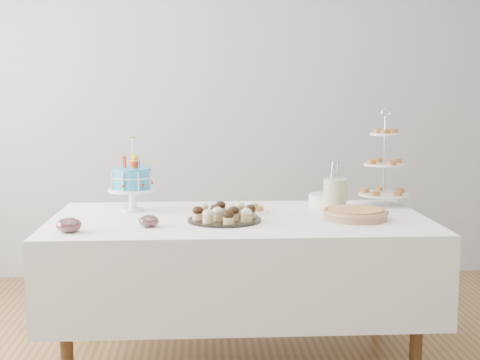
{
  "coord_description": "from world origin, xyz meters",
  "views": [
    {
      "loc": [
        -0.19,
        -3.06,
        1.4
      ],
      "look_at": [
        0.0,
        0.3,
        0.96
      ],
      "focal_mm": 50.0,
      "sensor_mm": 36.0,
      "label": 1
    }
  ],
  "objects": [
    {
      "name": "utensil_pitcher",
      "position": [
        0.52,
        0.43,
        0.87
      ],
      "size": [
        0.13,
        0.12,
        0.27
      ],
      "rotation": [
        0.0,
        0.0,
        -0.04
      ],
      "color": "silver",
      "rests_on": "table"
    },
    {
      "name": "birthday_cake",
      "position": [
        -0.57,
        0.52,
        0.88
      ],
      "size": [
        0.26,
        0.26,
        0.4
      ],
      "rotation": [
        0.0,
        0.0,
        -0.36
      ],
      "color": "white",
      "rests_on": "table"
    },
    {
      "name": "cupcake_tray",
      "position": [
        -0.08,
        0.2,
        0.81
      ],
      "size": [
        0.37,
        0.37,
        0.08
      ],
      "color": "black",
      "rests_on": "table"
    },
    {
      "name": "table",
      "position": [
        0.0,
        0.3,
        0.54
      ],
      "size": [
        1.92,
        1.02,
        0.77
      ],
      "color": "white",
      "rests_on": "floor"
    },
    {
      "name": "jam_bowl_b",
      "position": [
        -0.44,
        0.08,
        0.8
      ],
      "size": [
        0.1,
        0.1,
        0.06
      ],
      "color": "silver",
      "rests_on": "table"
    },
    {
      "name": "plate_stack",
      "position": [
        0.5,
        0.55,
        0.81
      ],
      "size": [
        0.2,
        0.2,
        0.08
      ],
      "color": "white",
      "rests_on": "table"
    },
    {
      "name": "pie",
      "position": [
        0.58,
        0.21,
        0.8
      ],
      "size": [
        0.33,
        0.33,
        0.05
      ],
      "color": "tan",
      "rests_on": "table"
    },
    {
      "name": "pastry_plate",
      "position": [
        0.05,
        0.44,
        0.79
      ],
      "size": [
        0.23,
        0.23,
        0.04
      ],
      "color": "white",
      "rests_on": "table"
    },
    {
      "name": "tiered_stand",
      "position": [
        0.84,
        0.64,
        1.0
      ],
      "size": [
        0.28,
        0.28,
        0.55
      ],
      "color": "silver",
      "rests_on": "table"
    },
    {
      "name": "jam_bowl_a",
      "position": [
        -0.8,
        -0.03,
        0.8
      ],
      "size": [
        0.12,
        0.12,
        0.07
      ],
      "color": "silver",
      "rests_on": "table"
    },
    {
      "name": "walls",
      "position": [
        0.0,
        0.0,
        1.35
      ],
      "size": [
        5.04,
        4.04,
        2.7
      ],
      "color": "#A4A7A9",
      "rests_on": "floor"
    }
  ]
}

